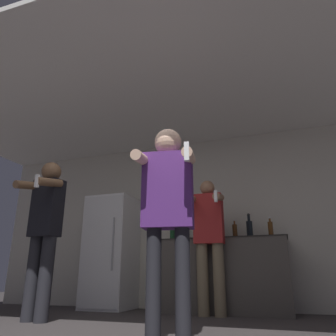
{
  "coord_description": "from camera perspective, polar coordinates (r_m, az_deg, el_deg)",
  "views": [
    {
      "loc": [
        1.28,
        -1.85,
        0.46
      ],
      "look_at": [
        0.43,
        0.55,
        1.3
      ],
      "focal_mm": 35.0,
      "sensor_mm": 36.0,
      "label": 1
    }
  ],
  "objects": [
    {
      "name": "wall_back",
      "position": [
        5.12,
        4.74,
        -9.08
      ],
      "size": [
        7.0,
        0.06,
        2.55
      ],
      "color": "beige",
      "rests_on": "ground_plane"
    },
    {
      "name": "ceiling_slab",
      "position": [
        4.17,
        -1.3,
        12.2
      ],
      "size": [
        7.0,
        3.53,
        0.05
      ],
      "color": "silver",
      "rests_on": "wall_back"
    },
    {
      "name": "refrigerator",
      "position": [
        5.19,
        -9.86,
        -14.11
      ],
      "size": [
        0.67,
        0.69,
        1.63
      ],
      "color": "white",
      "rests_on": "ground_plane"
    },
    {
      "name": "counter",
      "position": [
        4.63,
        9.92,
        -17.9
      ],
      "size": [
        1.68,
        0.64,
        0.94
      ],
      "color": "#47423D",
      "rests_on": "ground_plane"
    },
    {
      "name": "bottle_tall_gin",
      "position": [
        4.62,
        11.57,
        -10.71
      ],
      "size": [
        0.06,
        0.06,
        0.25
      ],
      "color": "#563314",
      "rests_on": "counter"
    },
    {
      "name": "bottle_red_label",
      "position": [
        4.83,
        0.78,
        -10.94
      ],
      "size": [
        0.07,
        0.07,
        0.34
      ],
      "color": "#194723",
      "rests_on": "counter"
    },
    {
      "name": "bottle_green_wine",
      "position": [
        4.58,
        17.44,
        -10.09
      ],
      "size": [
        0.06,
        0.06,
        0.26
      ],
      "color": "#563314",
      "rests_on": "counter"
    },
    {
      "name": "bottle_dark_rum",
      "position": [
        4.6,
        14.01,
        -10.13
      ],
      "size": [
        0.08,
        0.08,
        0.33
      ],
      "color": "black",
      "rests_on": "counter"
    },
    {
      "name": "person_woman_foreground",
      "position": [
        2.6,
        -0.03,
        -6.15
      ],
      "size": [
        0.52,
        0.52,
        1.64
      ],
      "color": "black",
      "rests_on": "ground_plane"
    },
    {
      "name": "person_man_side",
      "position": [
        4.03,
        -20.77,
        -9.73
      ],
      "size": [
        0.44,
        0.5,
        1.77
      ],
      "color": "black",
      "rests_on": "ground_plane"
    },
    {
      "name": "person_spectator_back",
      "position": [
        4.28,
        7.15,
        -11.62
      ],
      "size": [
        0.45,
        0.51,
        1.68
      ],
      "color": "#75664C",
      "rests_on": "ground_plane"
    }
  ]
}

